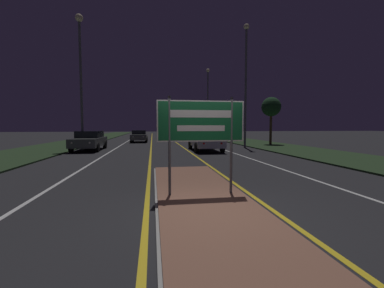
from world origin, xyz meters
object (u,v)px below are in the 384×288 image
(streetlight_right_near, at_px, (246,75))
(car_receding_1, at_px, (212,134))
(streetlight_right_far, at_px, (208,95))
(car_approaching_1, at_px, (139,136))
(highway_sign, at_px, (201,125))
(car_receding_2, at_px, (197,132))
(car_approaching_0, at_px, (89,140))
(streetlight_left_near, at_px, (80,61))
(car_receding_0, at_px, (205,140))
(car_receding_3, at_px, (188,131))

(streetlight_right_near, relative_size, car_receding_1, 2.32)
(streetlight_right_near, distance_m, car_receding_1, 11.29)
(streetlight_right_far, xyz_separation_m, car_approaching_1, (-9.33, -6.41, -5.49))
(highway_sign, distance_m, car_approaching_1, 23.49)
(car_receding_2, bearing_deg, streetlight_right_far, -76.61)
(car_receding_1, distance_m, car_approaching_0, 15.79)
(streetlight_right_far, bearing_deg, streetlight_right_near, -90.54)
(streetlight_left_near, bearing_deg, car_receding_0, -12.65)
(car_receding_1, distance_m, car_receding_2, 9.37)
(car_receding_0, distance_m, car_approaching_1, 12.44)
(car_receding_2, relative_size, car_approaching_0, 0.89)
(car_receding_0, bearing_deg, streetlight_right_near, 29.50)
(highway_sign, distance_m, car_approaching_0, 15.10)
(streetlight_left_near, xyz_separation_m, car_approaching_0, (0.54, -0.25, -5.86))
(car_receding_2, bearing_deg, car_receding_0, -98.09)
(streetlight_right_near, bearing_deg, streetlight_left_near, -179.43)
(car_receding_2, bearing_deg, car_approaching_1, -129.28)
(car_receding_3, xyz_separation_m, car_approaching_0, (-11.56, -30.29, -0.05))
(highway_sign, bearing_deg, car_approaching_0, 113.15)
(highway_sign, xyz_separation_m, streetlight_left_near, (-6.47, 14.11, 4.78))
(highway_sign, relative_size, streetlight_right_near, 0.24)
(car_receding_1, height_order, car_receding_2, car_receding_2)
(car_receding_3, bearing_deg, car_receding_1, -88.97)
(streetlight_right_far, height_order, car_approaching_1, streetlight_right_far)
(streetlight_right_far, distance_m, car_receding_2, 6.69)
(streetlight_right_far, distance_m, car_approaching_1, 12.58)
(highway_sign, distance_m, car_receding_0, 12.39)
(streetlight_right_near, height_order, streetlight_right_far, streetlight_right_near)
(car_receding_0, bearing_deg, car_approaching_0, 168.18)
(car_receding_3, xyz_separation_m, car_approaching_1, (-8.36, -20.84, -0.10))
(car_receding_3, bearing_deg, car_approaching_1, -111.86)
(highway_sign, height_order, streetlight_right_near, streetlight_right_near)
(streetlight_left_near, bearing_deg, car_approaching_1, 67.86)
(car_receding_3, bearing_deg, streetlight_left_near, -111.95)
(streetlight_right_near, xyz_separation_m, car_receding_0, (-3.83, -2.17, -5.29))
(highway_sign, relative_size, car_receding_1, 0.56)
(car_approaching_0, bearing_deg, car_receding_3, 69.11)
(car_approaching_0, distance_m, car_approaching_1, 9.97)
(streetlight_left_near, bearing_deg, streetlight_right_far, 50.05)
(car_receding_0, height_order, car_receding_3, car_receding_3)
(streetlight_left_near, height_order, streetlight_right_far, streetlight_left_near)
(streetlight_left_near, distance_m, car_receding_2, 23.67)
(streetlight_left_near, distance_m, car_receding_3, 32.90)
(streetlight_right_far, xyz_separation_m, car_approaching_0, (-12.52, -15.86, -5.43))
(car_receding_2, xyz_separation_m, car_approaching_0, (-11.60, -19.73, -0.05))
(streetlight_right_near, height_order, car_approaching_0, streetlight_right_near)
(car_approaching_0, bearing_deg, streetlight_left_near, 155.09)
(car_receding_0, relative_size, car_approaching_0, 1.02)
(car_receding_1, xyz_separation_m, car_approaching_0, (-11.92, -10.36, -0.03))
(car_receding_2, height_order, car_approaching_1, car_receding_2)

